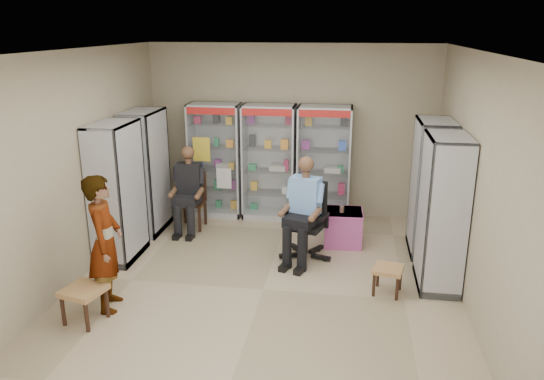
# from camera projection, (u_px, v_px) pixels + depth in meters

# --- Properties ---
(floor) EXTENTS (6.00, 6.00, 0.00)m
(floor) POSITION_uv_depth(u_px,v_px,m) (263.00, 290.00, 6.88)
(floor) COLOR tan
(floor) RESTS_ON ground
(room_shell) EXTENTS (5.02, 6.02, 3.01)m
(room_shell) POSITION_uv_depth(u_px,v_px,m) (262.00, 141.00, 6.29)
(room_shell) COLOR tan
(room_shell) RESTS_ON ground
(cabinet_back_left) EXTENTS (0.90, 0.50, 2.00)m
(cabinet_back_left) POSITION_uv_depth(u_px,v_px,m) (216.00, 160.00, 9.34)
(cabinet_back_left) COLOR #B5B7BD
(cabinet_back_left) RESTS_ON floor
(cabinet_back_mid) EXTENTS (0.90, 0.50, 2.00)m
(cabinet_back_mid) POSITION_uv_depth(u_px,v_px,m) (269.00, 162.00, 9.20)
(cabinet_back_mid) COLOR #B6B9BE
(cabinet_back_mid) RESTS_ON floor
(cabinet_back_right) EXTENTS (0.90, 0.50, 2.00)m
(cabinet_back_right) POSITION_uv_depth(u_px,v_px,m) (324.00, 164.00, 9.07)
(cabinet_back_right) COLOR #A9AAB0
(cabinet_back_right) RESTS_ON floor
(cabinet_right_far) EXTENTS (0.90, 0.50, 2.00)m
(cabinet_right_far) POSITION_uv_depth(u_px,v_px,m) (431.00, 188.00, 7.77)
(cabinet_right_far) COLOR #A0A1A7
(cabinet_right_far) RESTS_ON floor
(cabinet_right_near) EXTENTS (0.90, 0.50, 2.00)m
(cabinet_right_near) POSITION_uv_depth(u_px,v_px,m) (442.00, 213.00, 6.73)
(cabinet_right_near) COLOR #A9ACB0
(cabinet_right_near) RESTS_ON floor
(cabinet_left_far) EXTENTS (0.90, 0.50, 2.00)m
(cabinet_left_far) POSITION_uv_depth(u_px,v_px,m) (146.00, 172.00, 8.59)
(cabinet_left_far) COLOR #A3A7AA
(cabinet_left_far) RESTS_ON floor
(cabinet_left_near) EXTENTS (0.90, 0.50, 2.00)m
(cabinet_left_near) POSITION_uv_depth(u_px,v_px,m) (117.00, 192.00, 7.56)
(cabinet_left_near) COLOR #BBBDC3
(cabinet_left_near) RESTS_ON floor
(wooden_chair) EXTENTS (0.42, 0.42, 0.94)m
(wooden_chair) POSITION_uv_depth(u_px,v_px,m) (191.00, 201.00, 8.84)
(wooden_chair) COLOR #322013
(wooden_chair) RESTS_ON floor
(seated_customer) EXTENTS (0.44, 0.60, 1.34)m
(seated_customer) POSITION_uv_depth(u_px,v_px,m) (190.00, 191.00, 8.74)
(seated_customer) COLOR black
(seated_customer) RESTS_ON floor
(office_chair) EXTENTS (0.78, 0.78, 1.14)m
(office_chair) POSITION_uv_depth(u_px,v_px,m) (306.00, 221.00, 7.67)
(office_chair) COLOR black
(office_chair) RESTS_ON floor
(seated_shopkeeper) EXTENTS (0.65, 0.77, 1.45)m
(seated_shopkeeper) POSITION_uv_depth(u_px,v_px,m) (306.00, 212.00, 7.58)
(seated_shopkeeper) COLOR #6192BF
(seated_shopkeeper) RESTS_ON floor
(pink_trunk) EXTENTS (0.59, 0.57, 0.54)m
(pink_trunk) POSITION_uv_depth(u_px,v_px,m) (343.00, 227.00, 8.24)
(pink_trunk) COLOR #AD4584
(pink_trunk) RESTS_ON floor
(tea_glass) EXTENTS (0.07, 0.07, 0.10)m
(tea_glass) POSITION_uv_depth(u_px,v_px,m) (342.00, 209.00, 8.10)
(tea_glass) COLOR #501706
(tea_glass) RESTS_ON pink_trunk
(woven_stool_a) EXTENTS (0.43, 0.43, 0.36)m
(woven_stool_a) POSITION_uv_depth(u_px,v_px,m) (387.00, 280.00, 6.74)
(woven_stool_a) COLOR #9D7842
(woven_stool_a) RESTS_ON floor
(woven_stool_b) EXTENTS (0.52, 0.52, 0.43)m
(woven_stool_b) POSITION_uv_depth(u_px,v_px,m) (85.00, 305.00, 6.09)
(woven_stool_b) COLOR #AB7A48
(woven_stool_b) RESTS_ON floor
(standing_man) EXTENTS (0.53, 0.69, 1.67)m
(standing_man) POSITION_uv_depth(u_px,v_px,m) (105.00, 243.00, 6.22)
(standing_man) COLOR gray
(standing_man) RESTS_ON floor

